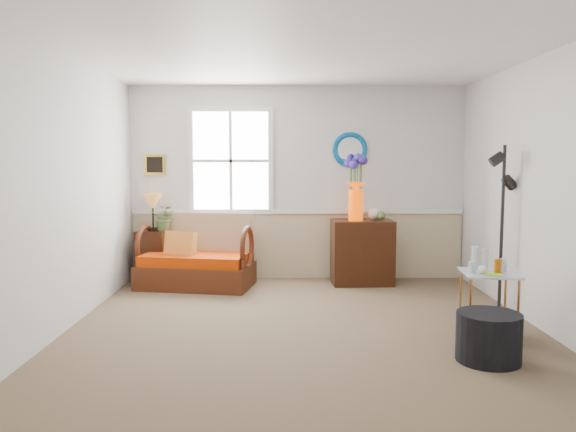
{
  "coord_description": "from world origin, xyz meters",
  "views": [
    {
      "loc": [
        -0.19,
        -5.09,
        1.6
      ],
      "look_at": [
        -0.15,
        0.52,
        1.05
      ],
      "focal_mm": 35.0,
      "sensor_mm": 36.0,
      "label": 1
    }
  ],
  "objects_px": {
    "lamp_stand": "(154,256)",
    "side_table": "(488,305)",
    "loveseat": "(196,251)",
    "cabinet": "(362,252)",
    "floor_lamp": "(502,229)",
    "ottoman": "(489,337)"
  },
  "relations": [
    {
      "from": "lamp_stand",
      "to": "side_table",
      "type": "relative_size",
      "value": 1.13
    },
    {
      "from": "loveseat",
      "to": "cabinet",
      "type": "bearing_deg",
      "value": 14.41
    },
    {
      "from": "cabinet",
      "to": "loveseat",
      "type": "bearing_deg",
      "value": -177.09
    },
    {
      "from": "side_table",
      "to": "floor_lamp",
      "type": "distance_m",
      "value": 1.16
    },
    {
      "from": "side_table",
      "to": "floor_lamp",
      "type": "height_order",
      "value": "floor_lamp"
    },
    {
      "from": "ottoman",
      "to": "loveseat",
      "type": "bearing_deg",
      "value": 135.54
    },
    {
      "from": "side_table",
      "to": "loveseat",
      "type": "bearing_deg",
      "value": 144.33
    },
    {
      "from": "floor_lamp",
      "to": "cabinet",
      "type": "bearing_deg",
      "value": 133.51
    },
    {
      "from": "floor_lamp",
      "to": "lamp_stand",
      "type": "bearing_deg",
      "value": 160.01
    },
    {
      "from": "side_table",
      "to": "floor_lamp",
      "type": "relative_size",
      "value": 0.34
    },
    {
      "from": "loveseat",
      "to": "cabinet",
      "type": "xyz_separation_m",
      "value": [
        2.14,
        0.17,
        -0.04
      ]
    },
    {
      "from": "floor_lamp",
      "to": "ottoman",
      "type": "relative_size",
      "value": 3.46
    },
    {
      "from": "side_table",
      "to": "lamp_stand",
      "type": "bearing_deg",
      "value": 145.5
    },
    {
      "from": "cabinet",
      "to": "side_table",
      "type": "xyz_separation_m",
      "value": [
        0.82,
        -2.29,
        -0.11
      ]
    },
    {
      "from": "cabinet",
      "to": "floor_lamp",
      "type": "relative_size",
      "value": 0.47
    },
    {
      "from": "lamp_stand",
      "to": "side_table",
      "type": "xyz_separation_m",
      "value": [
        3.56,
        -2.45,
        -0.04
      ]
    },
    {
      "from": "cabinet",
      "to": "side_table",
      "type": "bearing_deg",
      "value": -71.91
    },
    {
      "from": "floor_lamp",
      "to": "ottoman",
      "type": "xyz_separation_m",
      "value": [
        -0.65,
        -1.48,
        -0.69
      ]
    },
    {
      "from": "side_table",
      "to": "ottoman",
      "type": "distance_m",
      "value": 0.62
    },
    {
      "from": "side_table",
      "to": "ottoman",
      "type": "bearing_deg",
      "value": -109.39
    },
    {
      "from": "lamp_stand",
      "to": "floor_lamp",
      "type": "height_order",
      "value": "floor_lamp"
    },
    {
      "from": "side_table",
      "to": "floor_lamp",
      "type": "xyz_separation_m",
      "value": [
        0.45,
        0.9,
        0.58
      ]
    }
  ]
}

